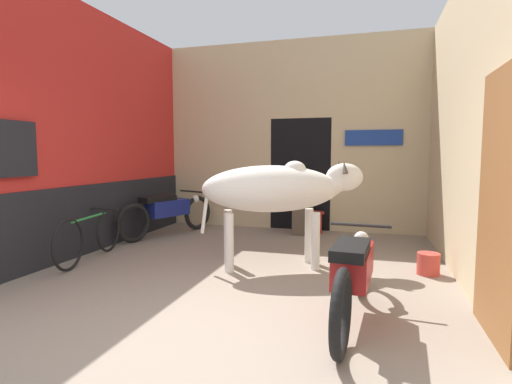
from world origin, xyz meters
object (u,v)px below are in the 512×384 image
(motorcycle_far, at_px, (168,211))
(motorcycle_near, at_px, (353,271))
(bucket, at_px, (428,264))
(plastic_stool, at_px, (316,222))
(bicycle, at_px, (90,236))
(cow, at_px, (278,190))
(shopkeeper_seated, at_px, (301,201))

(motorcycle_far, bearing_deg, motorcycle_near, -40.39)
(motorcycle_far, relative_size, bucket, 7.58)
(plastic_stool, distance_m, bucket, 2.69)
(motorcycle_near, height_order, bicycle, motorcycle_near)
(motorcycle_near, height_order, motorcycle_far, motorcycle_far)
(bicycle, bearing_deg, motorcycle_near, -16.50)
(cow, relative_size, motorcycle_near, 1.03)
(plastic_stool, bearing_deg, shopkeeper_seated, -149.45)
(cow, distance_m, motorcycle_near, 1.84)
(bicycle, bearing_deg, shopkeeper_seated, 46.35)
(shopkeeper_seated, bearing_deg, plastic_stool, 30.55)
(motorcycle_far, xyz_separation_m, bicycle, (-0.20, -1.78, -0.10))
(cow, bearing_deg, bucket, 5.38)
(cow, bearing_deg, motorcycle_near, -55.38)
(bucket, bearing_deg, plastic_stool, 127.19)
(shopkeeper_seated, relative_size, plastic_stool, 2.86)
(motorcycle_near, relative_size, shopkeeper_seated, 1.77)
(motorcycle_far, xyz_separation_m, shopkeeper_seated, (2.24, 0.79, 0.16))
(motorcycle_far, relative_size, shopkeeper_seated, 1.73)
(plastic_stool, bearing_deg, motorcycle_far, -159.41)
(motorcycle_near, xyz_separation_m, plastic_stool, (-0.82, 3.75, -0.22))
(motorcycle_near, bearing_deg, bucket, 63.23)
(motorcycle_far, bearing_deg, cow, -30.73)
(motorcycle_far, height_order, plastic_stool, motorcycle_far)
(cow, relative_size, bicycle, 1.27)
(shopkeeper_seated, bearing_deg, bicycle, -133.65)
(bicycle, bearing_deg, cow, 8.99)
(bicycle, xyz_separation_m, shopkeeper_seated, (2.45, 2.56, 0.26))
(motorcycle_near, bearing_deg, bicycle, 163.50)
(motorcycle_near, relative_size, bicycle, 1.23)
(motorcycle_far, bearing_deg, plastic_stool, 20.59)
(bucket, bearing_deg, shopkeeper_seated, 133.24)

